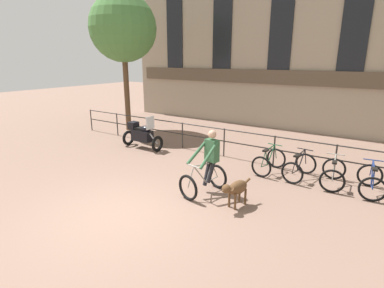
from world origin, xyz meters
TOP-DOWN VIEW (x-y plane):
  - ground_plane at (0.00, 0.00)m, footprint 60.00×60.00m
  - canal_railing at (-0.00, 5.20)m, footprint 15.05×0.05m
  - building_facade at (0.00, 10.99)m, footprint 18.00×0.72m
  - cyclist_with_bike at (1.08, 2.19)m, footprint 0.93×1.30m
  - dog at (2.09, 1.87)m, footprint 0.43×1.04m
  - parked_motorcycle at (-3.23, 4.29)m, footprint 1.72×0.65m
  - parked_bicycle_near_lamp at (1.95, 4.54)m, footprint 0.77×1.17m
  - parked_bicycle_mid_left at (2.89, 4.54)m, footprint 0.79×1.18m
  - parked_bicycle_mid_right at (3.82, 4.54)m, footprint 0.78×1.18m
  - parked_bicycle_far_end at (4.76, 4.54)m, footprint 0.79×1.18m
  - tree_canalside_left at (-6.06, 6.34)m, footprint 3.13×3.13m

SIDE VIEW (x-z plane):
  - ground_plane at x=0.00m, z-range 0.00..0.00m
  - parked_bicycle_mid_left at x=2.89m, z-range -0.07..0.79m
  - parked_bicycle_mid_right at x=3.82m, z-range -0.07..0.79m
  - parked_bicycle_near_lamp at x=1.95m, z-range -0.07..0.79m
  - parked_bicycle_far_end at x=4.76m, z-range -0.07..0.79m
  - dog at x=2.09m, z-range 0.14..0.83m
  - parked_motorcycle at x=-3.23m, z-range -0.11..1.24m
  - canal_railing at x=0.00m, z-range 0.18..1.23m
  - cyclist_with_bike at x=1.08m, z-range -0.09..1.61m
  - tree_canalside_left at x=-6.06m, z-range 1.62..8.06m
  - building_facade at x=0.00m, z-range -0.02..10.14m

